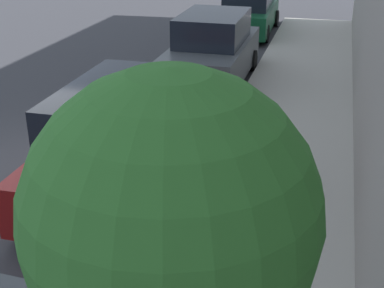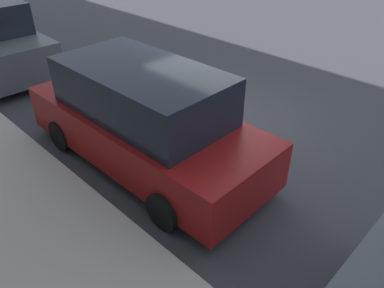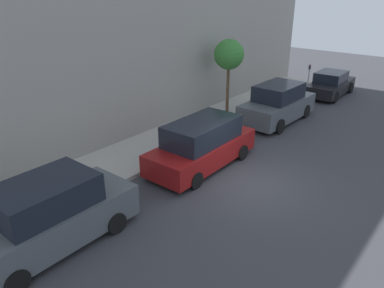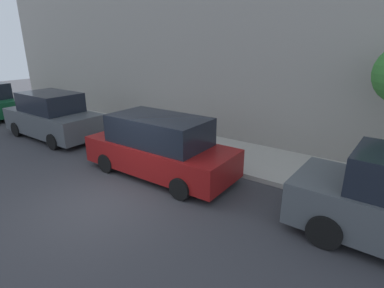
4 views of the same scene
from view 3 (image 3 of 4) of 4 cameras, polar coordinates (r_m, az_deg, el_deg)
name	(u,v)px [view 3 (image 3 of 4)]	position (r m, az deg, el deg)	size (l,w,h in m)	color
ground_plane	(250,183)	(13.82, 8.79, -5.92)	(60.00, 60.00, 0.00)	#38383D
sidewalk	(153,147)	(16.52, -5.95, -0.40)	(2.86, 32.00, 0.15)	#B2ADA3
parked_sedan_nearest	(330,84)	(25.79, 20.33, 8.53)	(1.93, 4.55, 1.54)	black
parked_suv_second	(278,104)	(19.93, 12.92, 5.95)	(2.08, 4.85, 1.98)	#4C5156
parked_minivan_third	(202,144)	(14.52, 1.53, -0.07)	(2.02, 4.93, 1.90)	maroon
parked_suv_fourth	(48,216)	(10.94, -21.08, -10.22)	(2.08, 4.81, 1.98)	#4C5156
parking_meter_near	(309,73)	(27.14, 17.41, 10.32)	(0.11, 0.15, 1.47)	#ADADB2
street_tree	(229,55)	(20.03, 5.65, 13.34)	(1.56, 1.56, 3.91)	brown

